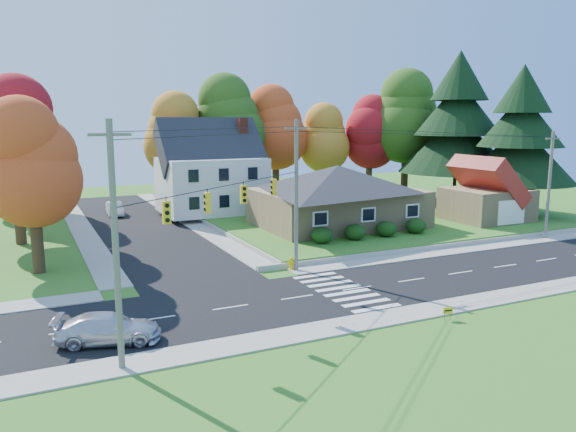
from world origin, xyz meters
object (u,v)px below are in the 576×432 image
object	(u,v)px
ranch_house	(338,195)
silver_sedan	(108,328)
white_car	(115,209)
fire_hydrant	(291,264)

from	to	relation	value
ranch_house	silver_sedan	bearing A→B (deg)	-141.13
silver_sedan	white_car	world-z (taller)	white_car
ranch_house	fire_hydrant	xyz separation A→B (m)	(-9.76, -10.60, -2.83)
ranch_house	silver_sedan	xyz separation A→B (m)	(-22.58, -18.21, -2.57)
ranch_house	silver_sedan	distance (m)	29.12
ranch_house	white_car	bearing A→B (deg)	135.60
ranch_house	white_car	distance (m)	24.03
white_car	fire_hydrant	size ratio (longest dim) A/B	4.68
white_car	fire_hydrant	distance (m)	28.28
silver_sedan	white_car	bearing A→B (deg)	8.04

